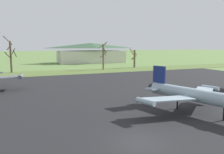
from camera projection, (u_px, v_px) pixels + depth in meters
name	position (u px, v px, depth m)	size (l,w,h in m)	color
ground_plane	(139.00, 143.00, 17.16)	(600.00, 600.00, 0.00)	#607F42
asphalt_apron	(82.00, 99.00, 31.32)	(91.61, 51.70, 0.05)	black
grass_verge_strip	(49.00, 73.00, 60.41)	(151.61, 12.00, 0.06)	#566C33
jet_fighter_rear_left	(203.00, 96.00, 23.55)	(12.33, 14.53, 4.70)	#8EA3B2
bare_tree_left_of_center	(11.00, 55.00, 60.31)	(3.08, 2.82, 9.58)	brown
bare_tree_center	(103.00, 55.00, 68.28)	(2.61, 2.51, 8.23)	brown
bare_tree_right_of_center	(134.00, 58.00, 74.78)	(2.56, 2.59, 6.21)	brown
visitor_building	(91.00, 53.00, 96.73)	(28.13, 14.10, 8.12)	beige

